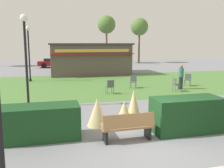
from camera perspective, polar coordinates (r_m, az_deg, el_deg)
The scene contains 21 objects.
ground_plane at distance 8.19m, azimuth 8.76°, elevation -13.33°, with size 80.00×80.00×0.00m, color slate.
lawn_patch at distance 19.35m, azimuth -4.95°, elevation -0.05°, with size 36.00×12.00×0.01m, color #4C7A38.
park_bench at distance 8.14m, azimuth 3.61°, elevation -9.77°, with size 1.71×0.57×0.95m.
hedge_left at distance 8.62m, azimuth -16.30°, elevation -8.45°, with size 2.62×1.10×1.13m, color #19421E.
hedge_right at distance 9.34m, azimuth 16.71°, elevation -6.73°, with size 2.48×1.10×1.24m, color #19421E.
ornamental_grass_behind_left at distance 10.48m, azimuth 9.56°, elevation -5.64°, with size 0.67×0.67×0.91m, color #D1BC7F.
ornamental_grass_behind_right at distance 9.88m, azimuth 5.00°, elevation -5.13°, with size 0.67×0.67×1.36m, color #D1BC7F.
ornamental_grass_behind_center at distance 9.59m, azimuth -3.40°, elevation -6.44°, with size 0.79×0.79×1.08m, color #D1BC7F.
ornamental_grass_behind_far at distance 9.54m, azimuth 2.79°, elevation -6.82°, with size 0.77×0.77×0.98m, color #D1BC7F.
lamppost_mid at distance 12.84m, azimuth -19.20°, elevation 7.38°, with size 0.36×0.36×4.51m.
lamppost_far at distance 21.67m, azimuth -18.55°, elevation 7.99°, with size 0.36×0.36×4.51m.
food_kiosk at distance 26.06m, azimuth -5.26°, elevation 5.85°, with size 8.13×5.36×3.15m.
cafe_chair_west at distance 15.50m, azimuth -0.44°, elevation -0.39°, with size 0.48×0.48×0.89m.
cafe_chair_east at distance 17.71m, azimuth 4.91°, elevation 0.80°, with size 0.58×0.58×0.89m.
cafe_chair_center at distance 16.84m, azimuth 14.42°, elevation 0.10°, with size 0.45×0.45×0.89m.
cafe_chair_north at distance 19.38m, azimuth 16.97°, elevation 1.16°, with size 0.62×0.62×0.89m.
person_strolling at distance 17.77m, azimuth 15.53°, elevation 1.60°, with size 0.34×0.34×1.69m.
parked_car_west_slot at distance 33.72m, azimuth -13.08°, elevation 4.82°, with size 4.35×2.35×1.20m.
parked_car_center_slot at distance 34.23m, azimuth -4.01°, elevation 5.10°, with size 4.25×2.16×1.20m.
tree_left_bg at distance 41.02m, azimuth 6.30°, elevation 12.85°, with size 2.80×2.80×7.17m.
tree_center_bg at distance 39.84m, azimuth -1.27°, elevation 13.38°, with size 2.80×2.80×7.43m.
Camera 1 is at (-2.99, -6.95, 3.14)m, focal length 39.90 mm.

